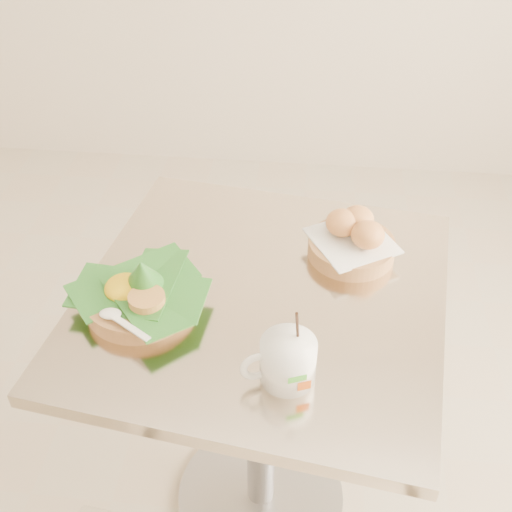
# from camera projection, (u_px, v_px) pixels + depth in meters

# --- Properties ---
(floor) EXTENTS (3.60, 3.60, 0.00)m
(floor) POSITION_uv_depth(u_px,v_px,m) (194.00, 510.00, 1.70)
(floor) COLOR beige
(floor) RESTS_ON ground
(cafe_table) EXTENTS (0.79, 0.79, 0.75)m
(cafe_table) POSITION_uv_depth(u_px,v_px,m) (262.00, 367.00, 1.40)
(cafe_table) COLOR gray
(cafe_table) RESTS_ON floor
(rice_basket) EXTENTS (0.26, 0.26, 0.13)m
(rice_basket) POSITION_uv_depth(u_px,v_px,m) (139.00, 293.00, 1.20)
(rice_basket) COLOR tan
(rice_basket) RESTS_ON cafe_table
(bread_basket) EXTENTS (0.21, 0.21, 0.09)m
(bread_basket) POSITION_uv_depth(u_px,v_px,m) (353.00, 239.00, 1.33)
(bread_basket) COLOR tan
(bread_basket) RESTS_ON cafe_table
(coffee_mug) EXTENTS (0.13, 0.10, 0.16)m
(coffee_mug) POSITION_uv_depth(u_px,v_px,m) (286.00, 360.00, 1.06)
(coffee_mug) COLOR white
(coffee_mug) RESTS_ON cafe_table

